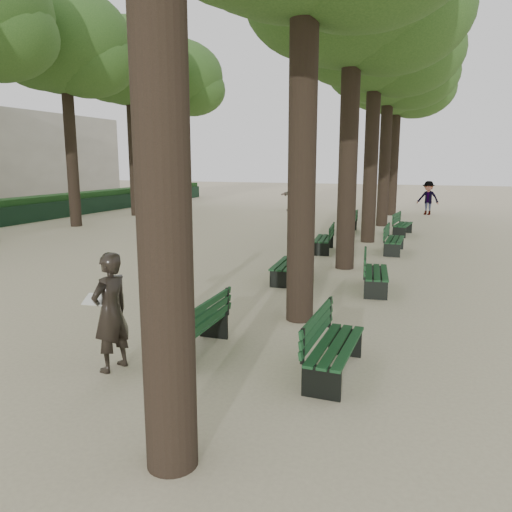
% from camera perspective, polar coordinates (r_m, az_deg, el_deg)
% --- Properties ---
extents(ground, '(120.00, 120.00, 0.00)m').
position_cam_1_polar(ground, '(7.79, -12.01, -12.40)').
color(ground, beige).
rests_on(ground, ground).
extents(tree_central_3, '(6.00, 6.00, 9.95)m').
position_cam_1_polar(tree_central_3, '(19.73, 13.62, 24.10)').
color(tree_central_3, '#33261C').
rests_on(tree_central_3, ground).
extents(tree_central_4, '(6.00, 6.00, 9.95)m').
position_cam_1_polar(tree_central_4, '(24.59, 15.03, 21.33)').
color(tree_central_4, '#33261C').
rests_on(tree_central_4, ground).
extents(tree_central_5, '(6.00, 6.00, 9.95)m').
position_cam_1_polar(tree_central_5, '(29.50, 15.94, 19.48)').
color(tree_central_5, '#33261C').
rests_on(tree_central_5, ground).
extents(tree_far_3, '(6.00, 6.00, 10.45)m').
position_cam_1_polar(tree_far_3, '(25.30, -21.10, 21.83)').
color(tree_far_3, '#33261C').
rests_on(tree_far_3, ground).
extents(tree_far_4, '(6.00, 6.00, 10.45)m').
position_cam_1_polar(tree_far_4, '(29.25, -14.29, 20.61)').
color(tree_far_4, '#33261C').
rests_on(tree_far_4, ground).
extents(tree_far_5, '(6.00, 6.00, 10.45)m').
position_cam_1_polar(tree_far_5, '(33.48, -9.23, 19.52)').
color(tree_far_5, '#33261C').
rests_on(tree_far_5, ground).
extents(bench_left_0, '(0.60, 1.81, 0.92)m').
position_cam_1_polar(bench_left_0, '(8.10, -7.13, -9.24)').
color(bench_left_0, black).
rests_on(bench_left_0, ground).
extents(bench_left_1, '(0.70, 1.84, 0.92)m').
position_cam_1_polar(bench_left_1, '(12.83, 3.55, -1.63)').
color(bench_left_1, black).
rests_on(bench_left_1, ground).
extents(bench_left_2, '(0.77, 1.85, 0.92)m').
position_cam_1_polar(bench_left_2, '(17.01, 7.72, 1.40)').
color(bench_left_2, black).
rests_on(bench_left_2, ground).
extents(bench_left_3, '(0.58, 1.80, 0.92)m').
position_cam_1_polar(bench_left_3, '(21.71, 10.43, 3.37)').
color(bench_left_3, black).
rests_on(bench_left_3, ground).
extents(bench_right_0, '(0.61, 1.81, 0.92)m').
position_cam_1_polar(bench_right_0, '(7.39, 8.97, -11.34)').
color(bench_right_0, black).
rests_on(bench_right_0, ground).
extents(bench_right_1, '(0.79, 1.86, 0.92)m').
position_cam_1_polar(bench_right_1, '(12.14, 13.52, -2.64)').
color(bench_right_1, black).
rests_on(bench_right_1, ground).
extents(bench_right_2, '(0.57, 1.80, 0.92)m').
position_cam_1_polar(bench_right_2, '(17.26, 15.51, 1.24)').
color(bench_right_2, black).
rests_on(bench_right_2, ground).
extents(bench_right_3, '(0.75, 1.85, 0.92)m').
position_cam_1_polar(bench_right_3, '(21.46, 16.42, 3.02)').
color(bench_right_3, black).
rests_on(bench_right_3, ground).
extents(man_with_map, '(0.68, 0.76, 1.77)m').
position_cam_1_polar(man_with_map, '(7.58, -16.28, -6.16)').
color(man_with_map, black).
rests_on(man_with_map, ground).
extents(pedestrian_d, '(0.46, 0.87, 1.70)m').
position_cam_1_polar(pedestrian_d, '(34.32, 5.94, 7.17)').
color(pedestrian_d, '#262628').
rests_on(pedestrian_d, ground).
extents(pedestrian_e, '(0.87, 1.76, 1.86)m').
position_cam_1_polar(pedestrian_e, '(30.93, 4.12, 6.95)').
color(pedestrian_e, '#262628').
rests_on(pedestrian_e, ground).
extents(pedestrian_b, '(1.28, 0.72, 1.90)m').
position_cam_1_polar(pedestrian_b, '(29.99, 19.06, 6.29)').
color(pedestrian_b, '#262628').
rests_on(pedestrian_b, ground).
extents(building_far, '(12.00, 16.00, 7.00)m').
position_cam_1_polar(building_far, '(51.55, -26.25, 10.30)').
color(building_far, '#B7B2A3').
rests_on(building_far, ground).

